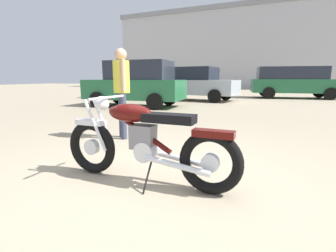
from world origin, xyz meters
name	(u,v)px	position (x,y,z in m)	size (l,w,h in m)	color
ground_plane	(162,182)	(0.00, 0.00, 0.00)	(80.00, 80.00, 0.00)	gray
vintage_motorcycle	(144,142)	(-0.20, -0.05, 0.45)	(2.08, 0.64, 0.94)	black
bystander	(122,84)	(-1.44, 1.73, 1.02)	(0.32, 0.38, 1.66)	#383D51
blue_hatchback_right	(128,83)	(-5.87, 10.41, 0.84)	(4.32, 2.16, 1.67)	black
silver_sedan_mid	(195,84)	(-2.01, 10.36, 0.84)	(4.45, 2.52, 1.67)	black
dark_sedan_left	(294,81)	(2.91, 13.44, 0.94)	(4.84, 2.30, 1.74)	black
white_estate_far	(136,83)	(-3.60, 6.76, 0.92)	(3.91, 1.84, 1.78)	black
industrial_building	(228,52)	(-2.68, 31.17, 4.37)	(25.12, 13.54, 16.59)	#B2B2B7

